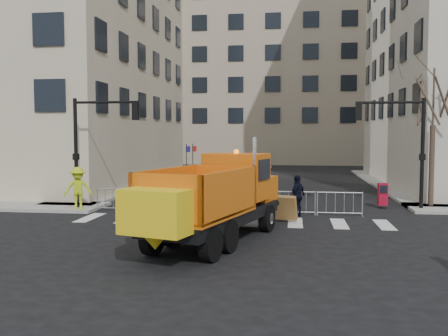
# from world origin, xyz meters

# --- Properties ---
(ground) EXTENTS (120.00, 120.00, 0.00)m
(ground) POSITION_xyz_m (0.00, 0.00, 0.00)
(ground) COLOR black
(ground) RESTS_ON ground
(sidewalk_back) EXTENTS (64.00, 5.00, 0.15)m
(sidewalk_back) POSITION_xyz_m (0.00, 8.50, 0.07)
(sidewalk_back) COLOR gray
(sidewalk_back) RESTS_ON ground
(building_far) EXTENTS (30.00, 18.00, 24.00)m
(building_far) POSITION_xyz_m (0.00, 52.00, 12.00)
(building_far) COLOR tan
(building_far) RESTS_ON ground
(traffic_light_left) EXTENTS (0.18, 0.18, 5.40)m
(traffic_light_left) POSITION_xyz_m (-8.00, 7.50, 2.70)
(traffic_light_left) COLOR black
(traffic_light_left) RESTS_ON ground
(traffic_light_right) EXTENTS (0.18, 0.18, 5.40)m
(traffic_light_right) POSITION_xyz_m (8.50, 9.50, 2.70)
(traffic_light_right) COLOR black
(traffic_light_right) RESTS_ON ground
(crowd_barriers) EXTENTS (12.60, 0.60, 1.10)m
(crowd_barriers) POSITION_xyz_m (-0.75, 7.60, 0.55)
(crowd_barriers) COLOR #9EA0A5
(crowd_barriers) RESTS_ON ground
(street_tree) EXTENTS (3.00, 3.00, 7.50)m
(street_tree) POSITION_xyz_m (9.20, 10.50, 3.75)
(street_tree) COLOR #382B21
(street_tree) RESTS_ON ground
(plow_truck) EXTENTS (4.97, 9.58, 3.59)m
(plow_truck) POSITION_xyz_m (-0.28, 1.17, 1.60)
(plow_truck) COLOR black
(plow_truck) RESTS_ON ground
(cop_a) EXTENTS (0.78, 0.61, 1.89)m
(cop_a) POSITION_xyz_m (0.48, 5.80, 0.95)
(cop_a) COLOR black
(cop_a) RESTS_ON ground
(cop_b) EXTENTS (0.81, 0.64, 1.62)m
(cop_b) POSITION_xyz_m (-0.21, 6.19, 0.81)
(cop_b) COLOR black
(cop_b) RESTS_ON ground
(cop_c) EXTENTS (0.96, 1.18, 1.87)m
(cop_c) POSITION_xyz_m (2.60, 7.00, 0.94)
(cop_c) COLOR black
(cop_c) RESTS_ON ground
(worker) EXTENTS (1.48, 1.17, 2.00)m
(worker) POSITION_xyz_m (-7.61, 6.80, 1.15)
(worker) COLOR #B6CF18
(worker) RESTS_ON sidewalk_back
(newspaper_box) EXTENTS (0.46, 0.41, 1.10)m
(newspaper_box) POSITION_xyz_m (6.83, 10.17, 0.70)
(newspaper_box) COLOR maroon
(newspaper_box) RESTS_ON sidewalk_back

